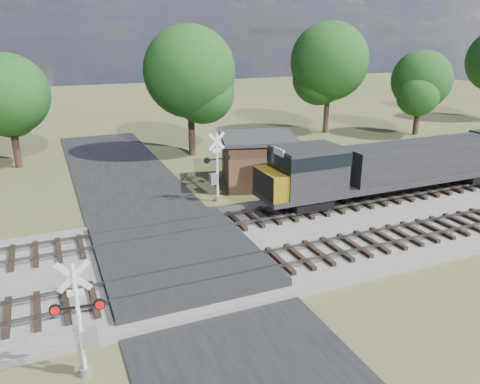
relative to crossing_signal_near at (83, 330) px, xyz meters
name	(u,v)px	position (x,y,z in m)	size (l,w,h in m)	color
ground	(181,265)	(4.62, 5.78, -1.64)	(160.00, 160.00, 0.00)	#484C28
ballast_bed	(357,225)	(14.62, 6.28, -1.49)	(140.00, 10.00, 0.30)	gray
road	(181,265)	(4.62, 5.78, -1.60)	(7.00, 60.00, 0.08)	black
crossing_panel	(177,255)	(4.62, 6.28, -1.32)	(7.00, 9.00, 0.62)	#262628
track_near	(262,264)	(7.74, 3.78, -1.23)	(140.00, 2.60, 0.33)	black
track_far	(221,223)	(7.74, 8.78, -1.23)	(140.00, 2.60, 0.33)	black
crossing_signal_near	(83,330)	(0.00, 0.00, 0.00)	(1.58, 0.39, 3.94)	silver
crossing_signal_far	(216,173)	(9.07, 13.11, 0.18)	(1.76, 0.41, 4.37)	silver
equipment_shed	(258,160)	(12.94, 15.30, 0.08)	(6.13, 6.13, 3.39)	#4C3520
treeline	(188,73)	(11.50, 26.27, 5.07)	(82.55, 11.25, 11.52)	black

